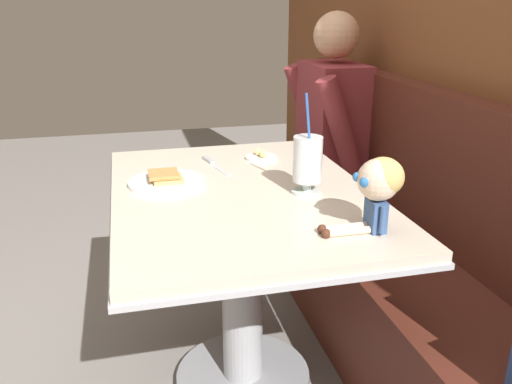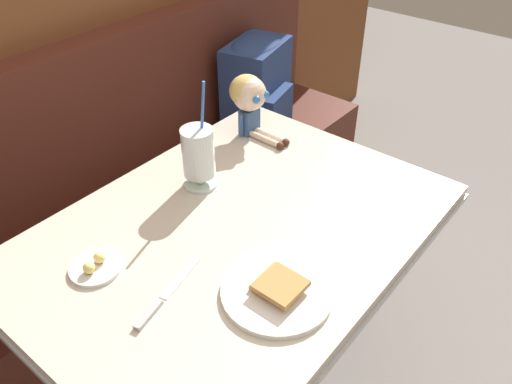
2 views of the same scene
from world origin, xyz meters
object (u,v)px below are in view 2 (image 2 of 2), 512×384
at_px(butter_knife, 158,304).
at_px(seated_doll, 249,97).
at_px(backpack, 258,83).
at_px(toast_plate, 278,290).
at_px(butter_saucer, 95,267).
at_px(milkshake_glass, 198,155).

xyz_separation_m(butter_knife, seated_doll, (0.69, 0.32, 0.12)).
bearing_deg(backpack, toast_plate, -138.94).
bearing_deg(butter_saucer, milkshake_glass, 6.44).
relative_size(toast_plate, milkshake_glass, 0.79).
relative_size(toast_plate, butter_knife, 1.07).
bearing_deg(butter_knife, backpack, 29.59).
bearing_deg(butter_knife, seated_doll, 24.67).
xyz_separation_m(butter_saucer, seated_doll, (0.71, 0.12, 0.12)).
bearing_deg(backpack, seated_doll, -143.70).
bearing_deg(toast_plate, butter_saucer, 119.23).
bearing_deg(butter_saucer, backpack, 21.43).
distance_m(seated_doll, backpack, 0.59).
bearing_deg(seated_doll, milkshake_glass, -165.63).
distance_m(toast_plate, seated_doll, 0.72).
distance_m(toast_plate, milkshake_glass, 0.47).
xyz_separation_m(butter_saucer, butter_knife, (0.02, -0.19, -0.00)).
height_order(toast_plate, butter_saucer, toast_plate).
bearing_deg(seated_doll, butter_knife, -155.33).
relative_size(butter_saucer, seated_doll, 0.55).
bearing_deg(milkshake_glass, butter_saucer, -173.56).
bearing_deg(milkshake_glass, butter_knife, -147.86).
distance_m(butter_saucer, butter_knife, 0.19).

